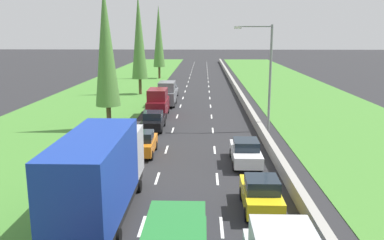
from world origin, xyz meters
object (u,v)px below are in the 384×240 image
Objects in this scene: white_sedan_right_lane at (246,152)px; grey_van_left_lane at (167,94)px; grey_sedan_left_lane at (171,91)px; poplar_tree_second at (106,46)px; black_sedan_left_lane at (153,121)px; street_light_mast at (266,71)px; maroon_van_left_lane at (158,103)px; yellow_hatchback_right_lane at (261,194)px; orange_hatchback_left_lane at (142,143)px; poplar_tree_third at (139,37)px; blue_box_truck_left_lane at (100,175)px; poplar_tree_fourth at (159,37)px.

grey_van_left_lane is at bearing 108.00° from white_sedan_right_lane.
poplar_tree_second reaches higher than grey_sedan_left_lane.
street_light_mast is at bearing -1.92° from black_sedan_left_lane.
street_light_mast is at bearing -0.07° from poplar_tree_second.
maroon_van_left_lane reaches higher than yellow_hatchback_right_lane.
orange_hatchback_left_lane is 29.54m from poplar_tree_third.
poplar_tree_second is at bearing 101.91° from blue_box_truck_left_lane.
orange_hatchback_left_lane is at bearing -142.82° from street_light_mast.
poplar_tree_second is (-3.83, -0.31, 6.43)m from black_sedan_left_lane.
poplar_tree_third is at bearing 91.45° from poplar_tree_second.
yellow_hatchback_right_lane is (7.12, -16.35, 0.02)m from black_sedan_left_lane.
grey_van_left_lane is 22.55m from white_sedan_right_lane.
grey_van_left_lane is 0.37× the size of poplar_tree_third.
maroon_van_left_lane is at bearing 115.76° from white_sedan_right_lane.
street_light_mast reaches higher than yellow_hatchback_right_lane.
white_sedan_right_lane is at bearing -39.47° from poplar_tree_second.
poplar_tree_third reaches higher than grey_sedan_left_lane.
black_sedan_left_lane is (-0.15, 7.50, -0.02)m from orange_hatchback_left_lane.
grey_van_left_lane is (0.29, 29.83, -0.78)m from blue_box_truck_left_lane.
white_sedan_right_lane is 10.32m from street_light_mast.
poplar_tree_third is at bearing 150.05° from grey_sedan_left_lane.
poplar_tree_fourth is at bearing 97.93° from grey_van_left_lane.
orange_hatchback_left_lane reaches higher than white_sedan_right_lane.
yellow_hatchback_right_lane is 39.55m from poplar_tree_third.
maroon_van_left_lane is 23.49m from yellow_hatchback_right_lane.
yellow_hatchback_right_lane is 0.87× the size of grey_sedan_left_lane.
blue_box_truck_left_lane is 0.71× the size of poplar_tree_fourth.
yellow_hatchback_right_lane is 35.40m from grey_sedan_left_lane.
orange_hatchback_left_lane is 0.87× the size of black_sedan_left_lane.
black_sedan_left_lane is 0.92× the size of maroon_van_left_lane.
street_light_mast is (9.77, 17.38, 3.05)m from blue_box_truck_left_lane.
street_light_mast is (13.48, -41.19, -2.44)m from poplar_tree_fourth.
grey_van_left_lane is at bearing -88.98° from grey_sedan_left_lane.
poplar_tree_third is (-4.11, 14.92, 6.35)m from maroon_van_left_lane.
grey_sedan_left_lane is 20.09m from poplar_tree_second.
orange_hatchback_left_lane is 0.29× the size of poplar_tree_third.
yellow_hatchback_right_lane is 0.31× the size of poplar_tree_second.
white_sedan_right_lane is at bearing 49.15° from blue_box_truck_left_lane.
poplar_tree_third is at bearing 99.03° from orange_hatchback_left_lane.
white_sedan_right_lane is 33.01m from poplar_tree_third.
grey_sedan_left_lane is at bearing 117.19° from street_light_mast.
street_light_mast is (9.47, -12.46, 3.83)m from grey_van_left_lane.
grey_sedan_left_lane is at bearing 78.33° from poplar_tree_second.
yellow_hatchback_right_lane reaches higher than white_sedan_right_lane.
grey_van_left_lane is (0.14, 12.13, 0.59)m from black_sedan_left_lane.
black_sedan_left_lane is 0.92× the size of grey_van_left_lane.
poplar_tree_third reaches higher than yellow_hatchback_right_lane.
poplar_tree_second is at bearing -89.94° from poplar_tree_fourth.
yellow_hatchback_right_lane is at bearing -72.85° from poplar_tree_third.
poplar_tree_fourth reaches higher than street_light_mast.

